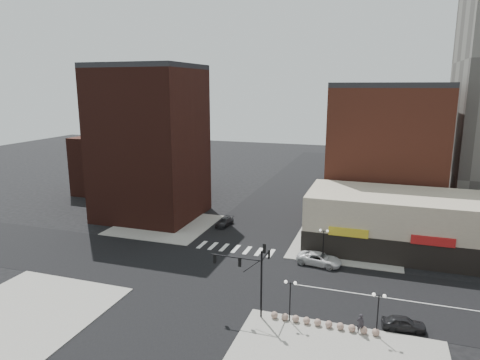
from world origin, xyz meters
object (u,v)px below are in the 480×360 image
(street_lamp_ne, at_px, (324,237))
(traffic_signal, at_px, (253,268))
(dark_sedan_north, at_px, (225,222))
(pedestrian, at_px, (360,323))
(white_suv, at_px, (319,259))
(dark_sedan_east, at_px, (404,323))
(street_lamp_se_a, at_px, (290,290))
(street_lamp_se_b, at_px, (378,304))

(street_lamp_ne, bearing_deg, traffic_signal, -106.75)
(dark_sedan_north, height_order, pedestrian, pedestrian)
(traffic_signal, bearing_deg, pedestrian, -0.94)
(pedestrian, bearing_deg, traffic_signal, -20.83)
(white_suv, relative_size, dark_sedan_east, 1.42)
(white_suv, distance_m, pedestrian, 15.63)
(white_suv, height_order, pedestrian, pedestrian)
(street_lamp_se_a, relative_size, street_lamp_ne, 1.00)
(street_lamp_ne, distance_m, white_suv, 2.94)
(pedestrian, bearing_deg, dark_sedan_east, -172.24)
(street_lamp_ne, xyz_separation_m, white_suv, (-0.26, -1.50, -2.51))
(street_lamp_se_b, distance_m, dark_sedan_east, 4.06)
(traffic_signal, relative_size, dark_sedan_east, 1.97)
(street_lamp_ne, relative_size, pedestrian, 2.17)
(street_lamp_se_b, relative_size, dark_sedan_east, 1.05)
(traffic_signal, height_order, dark_sedan_east, traffic_signal)
(street_lamp_se_a, relative_size, dark_sedan_east, 1.05)
(street_lamp_ne, bearing_deg, street_lamp_se_b, -66.37)
(street_lamp_ne, bearing_deg, street_lamp_se_a, -93.58)
(dark_sedan_north, bearing_deg, street_lamp_se_a, -51.42)
(street_lamp_ne, bearing_deg, pedestrian, -70.85)
(traffic_signal, bearing_deg, street_lamp_se_b, -0.82)
(dark_sedan_north, bearing_deg, pedestrian, -42.04)
(street_lamp_se_a, distance_m, pedestrian, 6.92)
(street_lamp_se_a, height_order, white_suv, street_lamp_se_a)
(street_lamp_se_a, height_order, street_lamp_se_b, same)
(street_lamp_ne, bearing_deg, white_suv, -99.83)
(street_lamp_se_b, height_order, street_lamp_ne, same)
(street_lamp_se_a, relative_size, street_lamp_se_b, 1.00)
(white_suv, relative_size, dark_sedan_north, 1.32)
(street_lamp_se_a, bearing_deg, street_lamp_ne, 86.42)
(street_lamp_se_a, bearing_deg, traffic_signal, 177.43)
(street_lamp_ne, xyz_separation_m, dark_sedan_east, (9.37, -14.00, -2.62))
(street_lamp_ne, xyz_separation_m, dark_sedan_north, (-17.10, 9.23, -2.67))
(traffic_signal, height_order, white_suv, traffic_signal)
(white_suv, distance_m, dark_sedan_north, 19.97)
(street_lamp_se_b, xyz_separation_m, pedestrian, (-1.44, 0.00, -2.21))
(street_lamp_se_b, distance_m, pedestrian, 2.64)
(dark_sedan_north, bearing_deg, street_lamp_ne, -22.32)
(street_lamp_se_a, distance_m, street_lamp_se_b, 8.00)
(street_lamp_se_a, distance_m, white_suv, 14.73)
(dark_sedan_east, bearing_deg, white_suv, 30.78)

